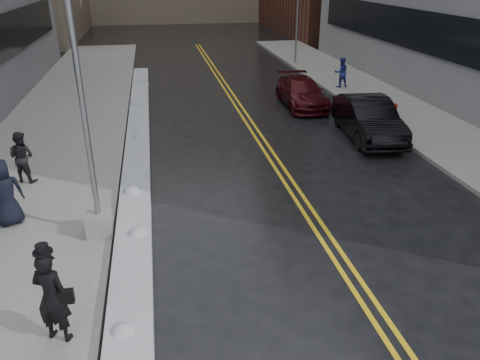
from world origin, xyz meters
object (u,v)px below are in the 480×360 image
lamppost (89,148)px  car_maroon (302,92)px  fire_hydrant (394,110)px  pedestrian_east (341,72)px  pedestrian_c (5,193)px  car_black (368,118)px  traffic_signal (297,15)px  pedestrian_fedora (52,297)px  pedestrian_b (22,157)px

lamppost → car_maroon: (8.97, 11.40, -1.84)m
fire_hydrant → pedestrian_east: bearing=90.7°
pedestrian_c → car_black: size_ratio=0.37×
pedestrian_east → pedestrian_c: bearing=38.5°
traffic_signal → car_maroon: 11.30m
fire_hydrant → pedestrian_c: (-14.72, -7.03, 0.53)m
pedestrian_east → car_maroon: bearing=38.3°
pedestrian_fedora → lamppost: bearing=-74.2°
traffic_signal → pedestrian_fedora: size_ratio=3.19×
car_maroon → pedestrian_east: bearing=44.4°
traffic_signal → pedestrian_fedora: bearing=-115.4°
lamppost → car_maroon: 14.62m
pedestrian_east → car_maroon: (-3.25, -2.95, -0.29)m
traffic_signal → pedestrian_east: traffic_signal is taller
pedestrian_fedora → pedestrian_b: pedestrian_fedora is taller
pedestrian_c → fire_hydrant: bearing=-176.4°
traffic_signal → car_maroon: bearing=-104.9°
fire_hydrant → car_black: 2.77m
traffic_signal → car_black: 16.07m
pedestrian_c → pedestrian_east: pedestrian_c is taller
pedestrian_fedora → car_black: (10.63, 9.96, -0.27)m
lamppost → pedestrian_east: 18.91m
traffic_signal → pedestrian_b: traffic_signal is taller
traffic_signal → car_black: size_ratio=1.20×
lamppost → pedestrian_c: bearing=158.2°
traffic_signal → pedestrian_c: bearing=-124.1°
pedestrian_fedora → car_black: bearing=-114.5°
traffic_signal → pedestrian_east: size_ratio=3.60×
pedestrian_east → car_black: (-2.02, -8.13, -0.16)m
lamppost → fire_hydrant: 14.81m
pedestrian_b → pedestrian_east: bearing=-122.8°
fire_hydrant → car_maroon: car_maroon is taller
fire_hydrant → traffic_signal: 14.30m
fire_hydrant → pedestrian_b: bearing=-164.4°
fire_hydrant → pedestrian_east: (-0.08, 6.34, 0.44)m
fire_hydrant → pedestrian_fedora: (-12.73, -11.75, 0.54)m
lamppost → car_black: lamppost is taller
car_maroon → traffic_signal: bearing=77.2°
pedestrian_fedora → car_maroon: 17.83m
traffic_signal → pedestrian_c: traffic_signal is taller
fire_hydrant → pedestrian_fedora: pedestrian_fedora is taller
traffic_signal → pedestrian_c: 25.50m
pedestrian_fedora → pedestrian_b: 7.90m
car_black → car_maroon: 5.33m
pedestrian_fedora → pedestrian_c: bearing=-44.8°
fire_hydrant → car_black: (-2.10, -1.78, 0.27)m
car_black → pedestrian_east: bearing=81.3°
pedestrian_fedora → pedestrian_east: pedestrian_fedora is taller
pedestrian_east → pedestrian_fedora: bearing=51.1°
fire_hydrant → traffic_signal: size_ratio=0.12×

